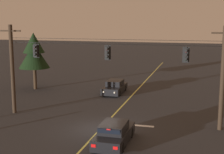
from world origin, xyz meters
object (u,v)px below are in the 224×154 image
at_px(car_oncoming_lead, 115,87).
at_px(tree_verge_near, 34,52).
at_px(traffic_light_centre, 186,55).
at_px(car_waiting_near_lane, 114,134).
at_px(traffic_light_leftmost, 35,51).
at_px(traffic_light_left_inner, 107,53).

bearing_deg(car_oncoming_lead, tree_verge_near, -178.46).
xyz_separation_m(traffic_light_centre, car_waiting_near_lane, (-4.00, -4.53, -4.60)).
xyz_separation_m(traffic_light_leftmost, traffic_light_centre, (11.67, 0.00, 0.00)).
bearing_deg(tree_verge_near, traffic_light_centre, -28.52).
height_order(traffic_light_centre, tree_verge_near, tree_verge_near).
relative_size(traffic_light_left_inner, traffic_light_centre, 1.00).
bearing_deg(traffic_light_left_inner, traffic_light_leftmost, 180.00).
height_order(traffic_light_leftmost, traffic_light_left_inner, same).
height_order(car_oncoming_lead, tree_verge_near, tree_verge_near).
height_order(traffic_light_leftmost, car_waiting_near_lane, traffic_light_leftmost).
xyz_separation_m(traffic_light_left_inner, car_oncoming_lead, (-1.87, 9.36, -4.60)).
height_order(traffic_light_left_inner, car_oncoming_lead, traffic_light_left_inner).
bearing_deg(traffic_light_left_inner, car_oncoming_lead, 101.29).
distance_m(traffic_light_centre, car_oncoming_lead, 12.92).
distance_m(traffic_light_left_inner, traffic_light_centre, 5.75).
xyz_separation_m(traffic_light_leftmost, tree_verge_near, (-5.10, 9.12, -1.12)).
bearing_deg(car_oncoming_lead, traffic_light_centre, -50.85).
bearing_deg(traffic_light_left_inner, traffic_light_centre, 0.00).
xyz_separation_m(traffic_light_left_inner, tree_verge_near, (-11.02, 9.12, -1.12)).
distance_m(traffic_light_left_inner, car_oncoming_lead, 10.60).
height_order(traffic_light_left_inner, tree_verge_near, tree_verge_near).
bearing_deg(traffic_light_centre, traffic_light_leftmost, 180.00).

